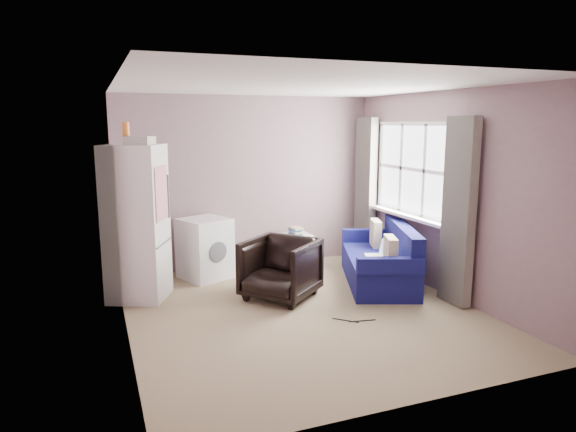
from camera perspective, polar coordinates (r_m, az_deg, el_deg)
name	(u,v)px	position (r m, az deg, el deg)	size (l,w,h in m)	color
room	(305,203)	(5.61, 1.89, 1.50)	(3.84, 4.24, 2.54)	#9C8766
armchair	(280,266)	(6.24, -0.86, -5.55)	(0.79, 0.74, 0.81)	black
fridge	(137,222)	(6.38, -16.47, -0.63)	(0.85, 0.84, 2.12)	white
washing_machine	(205,247)	(7.13, -9.22, -3.43)	(0.77, 0.77, 0.83)	white
side_table	(295,248)	(7.66, 0.84, -3.54)	(0.45, 0.45, 0.59)	white
sofa	(382,262)	(6.97, 10.44, -5.03)	(1.38, 1.93, 0.79)	navy
window_dressing	(406,199)	(7.08, 12.93, 1.89)	(0.17, 2.62, 2.18)	white
floor_cables	(354,321)	(5.70, 7.33, -11.45)	(0.42, 0.22, 0.01)	black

